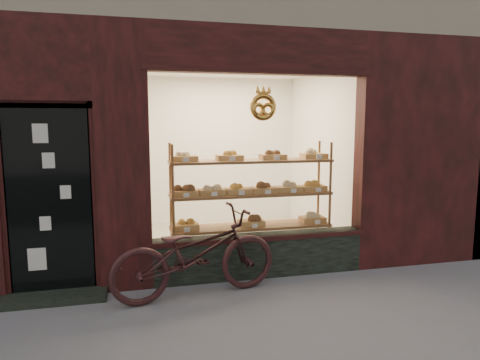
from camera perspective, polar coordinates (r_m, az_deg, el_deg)
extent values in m
cube|color=black|center=(5.58, 2.64, -9.96)|extent=(2.70, 0.25, 0.55)
cube|color=black|center=(5.20, -24.01, -2.59)|extent=(0.90, 0.04, 2.15)
cube|color=black|center=(5.33, -23.67, -14.19)|extent=(1.15, 0.35, 0.08)
torus|color=#F6A941|center=(5.22, 3.10, 9.69)|extent=(0.33, 0.07, 0.33)
cube|color=brown|center=(6.04, 1.47, -10.81)|extent=(2.20, 0.45, 0.04)
cube|color=brown|center=(5.90, 1.49, -6.20)|extent=(2.20, 0.45, 0.03)
cube|color=brown|center=(5.81, 1.51, -1.89)|extent=(2.20, 0.45, 0.04)
cube|color=brown|center=(5.75, 1.52, 2.54)|extent=(2.20, 0.45, 0.04)
cylinder|color=brown|center=(5.46, -8.88, -4.20)|extent=(0.04, 0.04, 1.70)
cylinder|color=brown|center=(6.02, 11.88, -3.15)|extent=(0.04, 0.04, 1.70)
cylinder|color=brown|center=(5.84, -9.20, -3.42)|extent=(0.04, 0.04, 1.70)
cylinder|color=brown|center=(6.37, 10.37, -2.52)|extent=(0.04, 0.04, 1.70)
cube|color=#A27C39|center=(5.72, -7.29, -6.16)|extent=(0.34, 0.24, 0.07)
sphere|color=#A96B28|center=(5.70, -7.30, -5.33)|extent=(0.11, 0.11, 0.11)
cube|color=white|center=(5.55, -7.07, -6.61)|extent=(0.07, 0.01, 0.05)
cube|color=#A27C39|center=(5.89, 1.49, -5.70)|extent=(0.34, 0.24, 0.07)
sphere|color=#4E3B1E|center=(5.87, 1.50, -4.90)|extent=(0.11, 0.11, 0.11)
cube|color=white|center=(5.71, 1.98, -6.12)|extent=(0.07, 0.01, 0.05)
cube|color=#A27C39|center=(6.18, 9.61, -5.17)|extent=(0.34, 0.24, 0.07)
sphere|color=#D3B47B|center=(6.16, 9.63, -4.40)|extent=(0.11, 0.11, 0.11)
cube|color=white|center=(6.01, 10.31, -5.54)|extent=(0.08, 0.01, 0.05)
cube|color=#A27C39|center=(5.63, -7.37, -1.71)|extent=(0.34, 0.24, 0.07)
sphere|color=#4E3B1E|center=(5.62, -7.38, -0.86)|extent=(0.11, 0.11, 0.11)
cube|color=white|center=(5.45, -7.15, -2.02)|extent=(0.07, 0.01, 0.06)
cube|color=#A27C39|center=(5.68, -3.76, -1.58)|extent=(0.34, 0.24, 0.07)
sphere|color=#D3B47B|center=(5.67, -3.76, -0.73)|extent=(0.11, 0.11, 0.11)
cube|color=white|center=(5.50, -3.42, -1.88)|extent=(0.08, 0.01, 0.06)
cube|color=#A27C39|center=(5.75, -0.22, -1.44)|extent=(0.34, 0.24, 0.07)
sphere|color=#A96B28|center=(5.74, -0.22, -0.61)|extent=(0.11, 0.11, 0.11)
cube|color=white|center=(5.58, 0.22, -1.74)|extent=(0.07, 0.01, 0.06)
cube|color=#A27C39|center=(5.85, 3.21, -1.31)|extent=(0.34, 0.24, 0.07)
sphere|color=#4E3B1E|center=(5.83, 3.22, -0.48)|extent=(0.11, 0.11, 0.11)
cube|color=white|center=(5.67, 3.75, -1.59)|extent=(0.07, 0.01, 0.06)
cube|color=#A27C39|center=(5.96, 6.53, -1.17)|extent=(0.34, 0.24, 0.07)
sphere|color=#D3B47B|center=(5.95, 6.54, -0.36)|extent=(0.11, 0.11, 0.11)
cube|color=white|center=(5.79, 7.16, -1.45)|extent=(0.08, 0.01, 0.06)
cube|color=#A27C39|center=(6.09, 9.71, -1.04)|extent=(0.34, 0.24, 0.07)
sphere|color=#A96B28|center=(6.08, 9.72, -0.25)|extent=(0.11, 0.11, 0.11)
cube|color=white|center=(5.93, 10.41, -1.30)|extent=(0.08, 0.01, 0.06)
cube|color=#A27C39|center=(5.58, -7.45, 2.85)|extent=(0.34, 0.24, 0.07)
sphere|color=#D3B47B|center=(5.57, -7.46, 3.73)|extent=(0.11, 0.11, 0.11)
cube|color=white|center=(5.39, -7.23, 2.69)|extent=(0.07, 0.01, 0.06)
cube|color=#A27C39|center=(5.67, -1.41, 3.00)|extent=(0.34, 0.24, 0.07)
sphere|color=#A96B28|center=(5.67, -1.41, 3.86)|extent=(0.11, 0.11, 0.11)
cube|color=white|center=(5.49, -0.99, 2.84)|extent=(0.08, 0.01, 0.06)
cube|color=#A27C39|center=(5.83, 4.38, 3.11)|extent=(0.34, 0.24, 0.07)
sphere|color=#4E3B1E|center=(5.82, 4.38, 3.94)|extent=(0.11, 0.11, 0.11)
cube|color=white|center=(5.65, 4.96, 2.96)|extent=(0.07, 0.01, 0.06)
cube|color=#A27C39|center=(6.04, 9.80, 3.18)|extent=(0.34, 0.24, 0.07)
sphere|color=#D3B47B|center=(6.04, 9.82, 3.99)|extent=(0.11, 0.11, 0.11)
cube|color=white|center=(5.87, 10.52, 3.04)|extent=(0.08, 0.01, 0.06)
imported|color=#34191A|center=(4.91, -5.94, -9.70)|extent=(2.00, 0.98, 1.01)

